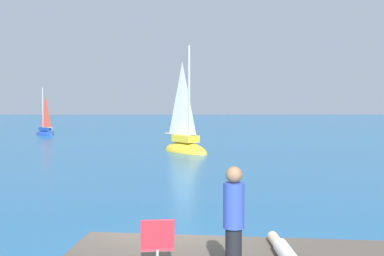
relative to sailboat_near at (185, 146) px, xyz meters
The scene contains 5 objects.
sailboat_near is the anchor object (origin of this frame).
sailboat_far 18.27m from the sailboat_near, 133.22° to the left, with size 2.38×2.22×4.62m.
person_sunbather 23.52m from the sailboat_near, 85.90° to the right, with size 0.27×1.76×0.25m.
person_standing 24.63m from the sailboat_near, 88.18° to the right, with size 0.28×0.28×1.62m.
beach_chair 23.96m from the sailboat_near, 90.65° to the right, with size 0.54×0.64×0.80m.
Camera 1 is at (0.47, -9.92, 3.60)m, focal length 47.05 mm.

